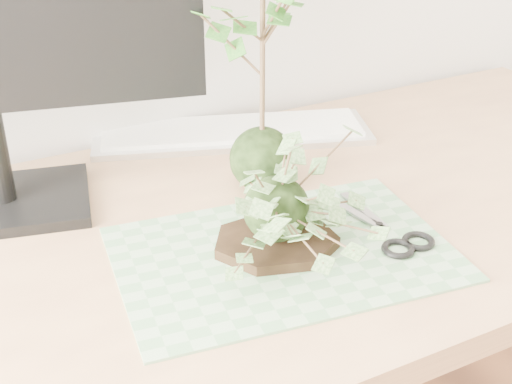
# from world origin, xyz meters

# --- Properties ---
(desk) EXTENTS (1.60, 0.70, 0.74)m
(desk) POSITION_xyz_m (0.07, 1.23, 0.65)
(desk) COLOR tan
(desk) RESTS_ON ground_plane
(cutting_mat) EXTENTS (0.48, 0.35, 0.00)m
(cutting_mat) POSITION_xyz_m (0.04, 1.13, 0.74)
(cutting_mat) COLOR #598C5A
(cutting_mat) RESTS_ON desk
(stone_dish) EXTENTS (0.22, 0.22, 0.01)m
(stone_dish) POSITION_xyz_m (0.03, 1.15, 0.75)
(stone_dish) COLOR black
(stone_dish) RESTS_ON cutting_mat
(ivy_kokedama) EXTENTS (0.32, 0.32, 0.18)m
(ivy_kokedama) POSITION_xyz_m (0.03, 1.15, 0.85)
(ivy_kokedama) COLOR black
(ivy_kokedama) RESTS_ON stone_dish
(keyboard) EXTENTS (0.52, 0.31, 0.02)m
(keyboard) POSITION_xyz_m (0.14, 1.51, 0.75)
(keyboard) COLOR silver
(keyboard) RESTS_ON desk
(scissors) EXTENTS (0.09, 0.19, 0.01)m
(scissors) POSITION_xyz_m (0.19, 1.08, 0.75)
(scissors) COLOR gray
(scissors) RESTS_ON cutting_mat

